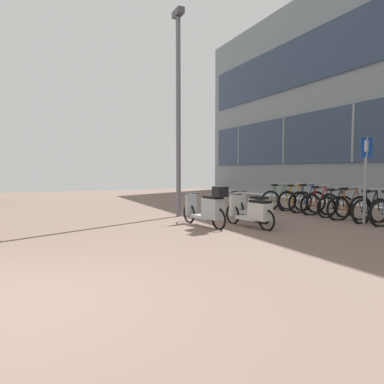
# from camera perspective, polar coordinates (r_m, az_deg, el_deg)

# --- Properties ---
(ground) EXTENTS (21.00, 40.00, 0.13)m
(ground) POSITION_cam_1_polar(r_m,az_deg,el_deg) (4.45, -8.90, -15.20)
(ground) COLOR #2C2225
(bicycle_rack_01) EXTENTS (1.30, 0.48, 0.95)m
(bicycle_rack_01) POSITION_cam_1_polar(r_m,az_deg,el_deg) (10.44, 26.67, -2.65)
(bicycle_rack_01) COLOR black
(bicycle_rack_01) RESTS_ON ground
(bicycle_rack_02) EXTENTS (1.34, 0.52, 0.99)m
(bicycle_rack_02) POSITION_cam_1_polar(r_m,az_deg,el_deg) (10.76, 23.89, -2.33)
(bicycle_rack_02) COLOR black
(bicycle_rack_02) RESTS_ON ground
(bicycle_rack_03) EXTENTS (1.27, 0.48, 0.92)m
(bicycle_rack_03) POSITION_cam_1_polar(r_m,az_deg,el_deg) (11.25, 21.96, -2.14)
(bicycle_rack_03) COLOR black
(bicycle_rack_03) RESTS_ON ground
(bicycle_rack_04) EXTENTS (1.29, 0.48, 0.97)m
(bicycle_rack_04) POSITION_cam_1_polar(r_m,az_deg,el_deg) (11.65, 19.77, -1.82)
(bicycle_rack_04) COLOR black
(bicycle_rack_04) RESTS_ON ground
(bicycle_rack_05) EXTENTS (1.39, 0.48, 1.02)m
(bicycle_rack_05) POSITION_cam_1_polar(r_m,az_deg,el_deg) (12.13, 17.97, -1.51)
(bicycle_rack_05) COLOR black
(bicycle_rack_05) RESTS_ON ground
(bicycle_rack_06) EXTENTS (1.29, 0.47, 0.97)m
(bicycle_rack_06) POSITION_cam_1_polar(r_m,az_deg,el_deg) (12.57, 16.11, -1.37)
(bicycle_rack_06) COLOR black
(bicycle_rack_06) RESTS_ON ground
(bicycle_rack_07) EXTENTS (1.32, 0.48, 0.96)m
(bicycle_rack_07) POSITION_cam_1_polar(r_m,az_deg,el_deg) (12.92, 13.76, -1.20)
(bicycle_rack_07) COLOR black
(bicycle_rack_07) RESTS_ON ground
(scooter_near) EXTENTS (0.52, 1.74, 0.82)m
(scooter_near) POSITION_cam_1_polar(r_m,az_deg,el_deg) (9.77, 9.82, -2.44)
(scooter_near) COLOR black
(scooter_near) RESTS_ON ground
(scooter_mid) EXTENTS (0.61, 1.82, 1.04)m
(scooter_mid) POSITION_cam_1_polar(r_m,az_deg,el_deg) (8.71, 2.70, -2.59)
(scooter_mid) COLOR black
(scooter_mid) RESTS_ON ground
(scooter_far) EXTENTS (0.58, 1.75, 0.80)m
(scooter_far) POSITION_cam_1_polar(r_m,az_deg,el_deg) (8.72, 9.73, -3.20)
(scooter_far) COLOR black
(scooter_far) RESTS_ON ground
(parking_sign) EXTENTS (0.40, 0.07, 2.22)m
(parking_sign) POSITION_cam_1_polar(r_m,az_deg,el_deg) (10.13, 26.05, 3.15)
(parking_sign) COLOR gray
(parking_sign) RESTS_ON ground
(lamp_post) EXTENTS (0.20, 0.52, 6.03)m
(lamp_post) POSITION_cam_1_polar(r_m,az_deg,el_deg) (10.80, -2.20, 13.93)
(lamp_post) COLOR slate
(lamp_post) RESTS_ON ground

